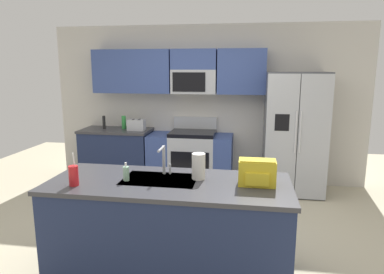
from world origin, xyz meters
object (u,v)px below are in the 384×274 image
at_px(soap_dispenser, 126,173).
at_px(backpack, 257,172).
at_px(refrigerator, 294,134).
at_px(range_oven, 191,159).
at_px(toaster, 136,125).
at_px(paper_towel_roll, 199,166).
at_px(pepper_mill, 104,122).
at_px(drink_cup_red, 74,176).
at_px(bottle_green, 124,122).
at_px(sink_faucet, 164,158).

distance_m(soap_dispenser, backpack, 1.17).
bearing_deg(refrigerator, range_oven, 177.45).
bearing_deg(refrigerator, toaster, 179.56).
distance_m(paper_towel_roll, backpack, 0.53).
distance_m(pepper_mill, soap_dispenser, 2.87).
bearing_deg(refrigerator, drink_cup_red, -129.15).
height_order(refrigerator, toaster, refrigerator).
bearing_deg(pepper_mill, toaster, -4.92).
relative_size(bottle_green, soap_dispenser, 1.29).
relative_size(range_oven, bottle_green, 6.19).
bearing_deg(sink_faucet, pepper_mill, 124.52).
xyz_separation_m(soap_dispenser, paper_towel_roll, (0.64, 0.16, 0.05)).
xyz_separation_m(range_oven, pepper_mill, (-1.47, -0.00, 0.57)).
distance_m(range_oven, pepper_mill, 1.58).
xyz_separation_m(sink_faucet, backpack, (0.87, -0.16, -0.05)).
bearing_deg(backpack, soap_dispenser, -176.33).
distance_m(refrigerator, toaster, 2.51).
bearing_deg(bottle_green, sink_faucet, -61.92).
height_order(toaster, backpack, backpack).
xyz_separation_m(bottle_green, soap_dispenser, (0.98, -2.62, -0.04)).
relative_size(toaster, bottle_green, 1.27).
xyz_separation_m(drink_cup_red, backpack, (1.57, 0.28, 0.03)).
relative_size(range_oven, pepper_mill, 6.15).
distance_m(range_oven, toaster, 1.05).
bearing_deg(sink_faucet, range_oven, 93.13).
xyz_separation_m(range_oven, backpack, (1.00, -2.48, 0.57)).
xyz_separation_m(range_oven, drink_cup_red, (-0.57, -2.76, 0.55)).
bearing_deg(sink_faucet, paper_towel_roll, -11.91).
relative_size(range_oven, refrigerator, 0.74).
bearing_deg(toaster, sink_faucet, -65.89).
height_order(range_oven, refrigerator, refrigerator).
relative_size(sink_faucet, paper_towel_roll, 1.17).
height_order(toaster, drink_cup_red, drink_cup_red).
height_order(refrigerator, drink_cup_red, refrigerator).
relative_size(refrigerator, paper_towel_roll, 7.71).
distance_m(toaster, paper_towel_roll, 2.72).
distance_m(refrigerator, pepper_mill, 3.09).
height_order(pepper_mill, drink_cup_red, drink_cup_red).
distance_m(drink_cup_red, paper_towel_roll, 1.11).
relative_size(bottle_green, drink_cup_red, 0.74).
xyz_separation_m(toaster, sink_faucet, (1.02, -2.28, 0.08)).
bearing_deg(sink_faucet, backpack, -10.08).
bearing_deg(paper_towel_roll, bottle_green, 123.36).
distance_m(pepper_mill, backpack, 3.50).
bearing_deg(drink_cup_red, sink_faucet, 31.65).
distance_m(range_oven, soap_dispenser, 2.62).
height_order(refrigerator, sink_faucet, refrigerator).
bearing_deg(refrigerator, bottle_green, 177.34).
xyz_separation_m(pepper_mill, paper_towel_roll, (1.95, -2.40, 0.01)).
bearing_deg(bottle_green, backpack, -49.81).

